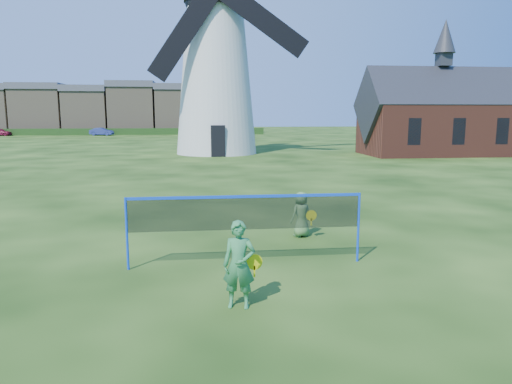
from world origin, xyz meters
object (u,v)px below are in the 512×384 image
object	(u,v)px
windmill	(216,68)
car_left	(0,132)
player_boy	(301,214)
car_right	(102,132)
chapel	(440,118)
badminton_net	(246,214)
player_girl	(239,265)

from	to	relation	value
windmill	car_left	distance (m)	47.26
player_boy	car_right	size ratio (longest dim) A/B	0.35
windmill	chapel	world-z (taller)	windmill
windmill	player_boy	size ratio (longest dim) A/B	16.20
windmill	badminton_net	distance (m)	30.20
player_girl	player_boy	world-z (taller)	player_girl
chapel	player_girl	size ratio (longest dim) A/B	8.21
player_girl	car_right	size ratio (longest dim) A/B	0.43
player_girl	player_boy	bearing A→B (deg)	77.81
player_girl	car_left	size ratio (longest dim) A/B	0.46
badminton_net	player_girl	bearing A→B (deg)	-98.27
badminton_net	car_right	size ratio (longest dim) A/B	1.45
car_right	chapel	bearing A→B (deg)	-127.14
windmill	player_girl	distance (m)	32.49
player_boy	car_left	bearing A→B (deg)	-86.81
badminton_net	car_left	size ratio (longest dim) A/B	1.55
badminton_net	player_girl	world-z (taller)	badminton_net
chapel	car_left	world-z (taller)	chapel
windmill	player_boy	bearing A→B (deg)	-87.30
chapel	badminton_net	world-z (taller)	chapel
player_boy	car_right	bearing A→B (deg)	-98.30
player_girl	car_left	xyz separation A→B (m)	(-29.98, 67.25, -0.20)
player_girl	car_right	world-z (taller)	player_girl
car_left	car_right	size ratio (longest dim) A/B	0.94
chapel	badminton_net	bearing A→B (deg)	-124.28
windmill	chapel	bearing A→B (deg)	-10.33
car_right	player_girl	bearing A→B (deg)	-155.73
chapel	player_girl	xyz separation A→B (m)	(-18.35, -28.69, -2.19)
badminton_net	chapel	bearing A→B (deg)	55.72
badminton_net	player_girl	xyz separation A→B (m)	(-0.33, -2.25, -0.39)
windmill	car_right	world-z (taller)	windmill
car_right	car_left	bearing A→B (deg)	99.25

